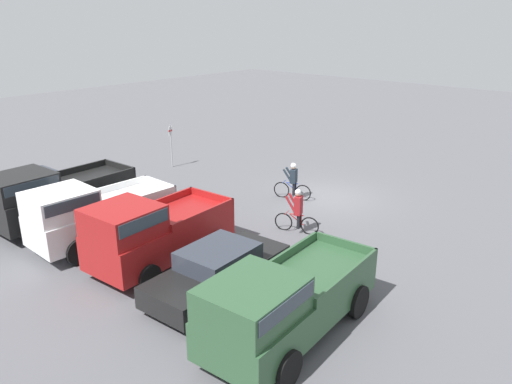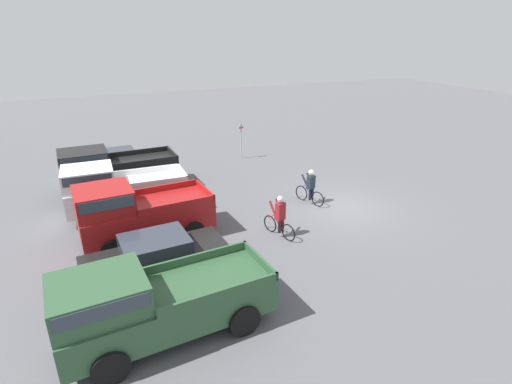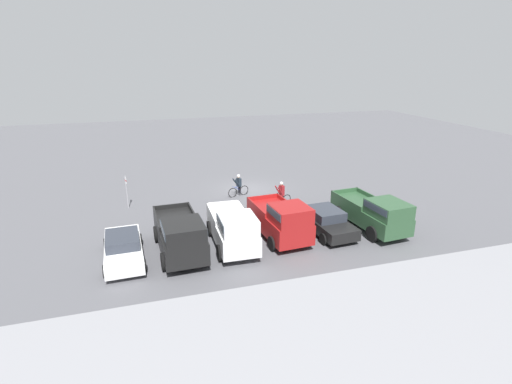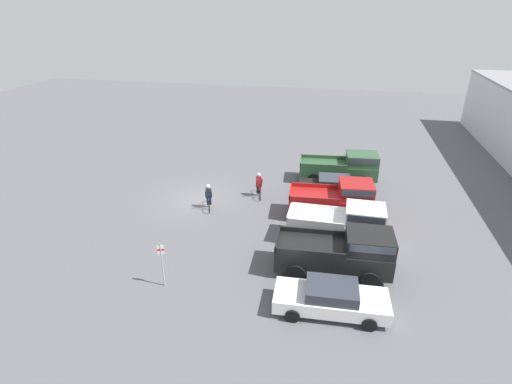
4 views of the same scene
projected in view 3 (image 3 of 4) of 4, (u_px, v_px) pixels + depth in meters
ground_plane at (248, 190)px, 30.92m from camera, size 80.00×80.00×0.00m
pickup_truck_0 at (374, 212)px, 23.26m from camera, size 2.51×5.61×2.17m
sedan_0 at (325, 220)px, 23.20m from camera, size 2.24×4.75×1.43m
pickup_truck_1 at (282, 219)px, 22.10m from camera, size 2.55×5.01×2.34m
pickup_truck_2 at (233, 228)px, 20.99m from camera, size 2.24×5.09×2.26m
pickup_truck_3 at (180, 234)px, 20.25m from camera, size 2.46×5.49×2.28m
sedan_1 at (123, 247)px, 19.98m from camera, size 2.08×4.84×1.35m
cyclist_0 at (239, 185)px, 29.28m from camera, size 1.66×0.63×1.67m
cyclist_1 at (281, 193)px, 27.40m from camera, size 1.66×0.63×1.72m
fire_lane_sign at (126, 189)px, 26.67m from camera, size 0.11×0.29×2.29m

